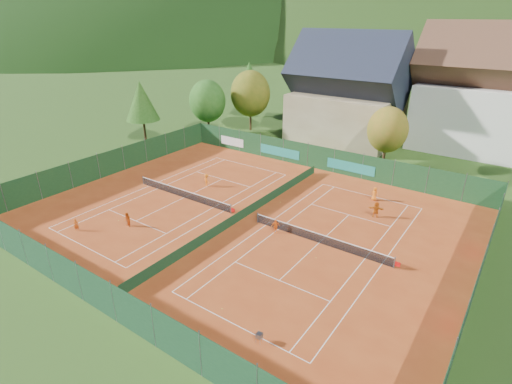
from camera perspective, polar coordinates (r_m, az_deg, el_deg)
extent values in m
plane|color=#284B17|center=(38.44, -1.72, -3.75)|extent=(600.00, 600.00, 0.00)
cube|color=#A53E18|center=(38.43, -1.72, -3.71)|extent=(40.00, 32.00, 0.01)
cube|color=white|center=(51.52, -0.96, 3.76)|extent=(10.97, 0.06, 0.00)
cube|color=white|center=(36.94, -23.35, -7.12)|extent=(10.97, 0.06, 0.00)
cube|color=white|center=(47.02, -15.02, 0.84)|extent=(0.06, 23.77, 0.00)
cube|color=white|center=(39.82, -4.63, -2.72)|extent=(0.06, 23.77, 0.00)
cube|color=white|center=(46.04, -13.90, 0.46)|extent=(0.06, 23.77, 0.00)
cube|color=white|center=(40.63, -6.12, -2.21)|extent=(0.06, 23.77, 0.00)
cube|color=white|center=(47.50, -4.85, 1.86)|extent=(8.23, 0.06, 0.00)
cube|color=white|center=(39.52, -16.77, -3.98)|extent=(8.23, 0.06, 0.00)
cube|color=white|center=(43.22, -10.26, -0.80)|extent=(0.06, 12.80, 0.00)
cube|color=white|center=(44.71, 15.88, -0.50)|extent=(10.97, 0.06, 0.00)
cube|color=white|center=(26.64, -3.27, -18.25)|extent=(10.97, 0.06, 0.00)
cube|color=white|center=(37.15, 1.40, -4.75)|extent=(0.06, 23.77, 0.00)
cube|color=white|center=(33.26, 17.54, -9.79)|extent=(0.06, 23.77, 0.00)
cube|color=white|center=(36.50, 3.20, -5.34)|extent=(0.06, 23.77, 0.00)
cube|color=white|center=(33.57, 15.32, -9.14)|extent=(0.06, 23.77, 0.00)
cube|color=white|center=(40.01, 13.13, -3.19)|extent=(8.23, 0.06, 0.00)
cube|color=white|center=(30.11, 3.34, -12.48)|extent=(8.23, 0.06, 0.00)
cube|color=white|center=(34.83, 8.98, -7.20)|extent=(0.06, 12.80, 0.00)
cylinder|color=#59595B|center=(47.50, -15.80, 1.64)|extent=(0.10, 0.10, 1.02)
cylinder|color=#59595B|center=(39.08, -3.61, -2.42)|extent=(0.10, 0.10, 1.02)
cube|color=black|center=(43.04, -10.30, -0.25)|extent=(12.80, 0.02, 0.86)
cube|color=white|center=(42.86, -10.34, 0.27)|extent=(12.80, 0.04, 0.06)
cube|color=red|center=(38.96, -3.32, -2.60)|extent=(0.40, 0.04, 0.40)
cylinder|color=#59595B|center=(37.36, 0.24, -3.69)|extent=(0.10, 0.10, 1.02)
cylinder|color=#59595B|center=(32.81, 19.17, -9.51)|extent=(0.10, 0.10, 1.02)
cube|color=black|center=(34.60, 9.03, -6.57)|extent=(12.80, 0.02, 0.86)
cube|color=white|center=(34.38, 9.07, -5.95)|extent=(12.80, 0.04, 0.06)
cube|color=red|center=(32.80, 19.58, -9.71)|extent=(0.40, 0.04, 0.40)
cube|color=#13361D|center=(38.20, -1.73, -3.06)|extent=(0.03, 28.80, 1.00)
cube|color=#163C1D|center=(50.49, 9.21, 4.81)|extent=(40.00, 0.04, 3.00)
cube|color=teal|center=(53.25, 3.37, 5.76)|extent=(6.00, 0.03, 1.20)
cube|color=teal|center=(49.05, 13.33, 3.50)|extent=(6.00, 0.03, 1.20)
cube|color=silver|center=(57.65, -3.44, 7.21)|extent=(4.00, 0.03, 1.20)
cube|color=#143920|center=(28.53, -21.89, -13.13)|extent=(40.00, 0.04, 3.00)
cube|color=#163C1C|center=(51.42, -19.96, 3.99)|extent=(0.04, 32.00, 3.00)
cube|color=#12341D|center=(31.72, 29.19, -10.60)|extent=(0.04, 32.00, 3.00)
cube|color=#B21414|center=(28.56, 27.80, -15.09)|extent=(0.03, 3.00, 1.20)
cube|color=#B21414|center=(37.12, 30.30, -6.32)|extent=(0.03, 3.00, 1.20)
cube|color=tan|center=(63.42, 12.64, 10.40)|extent=(15.00, 12.00, 7.00)
cube|color=#1E2333|center=(62.26, 13.20, 16.21)|extent=(16.20, 12.00, 12.00)
cube|color=silver|center=(64.69, 30.71, 8.80)|extent=(20.00, 11.00, 9.00)
cube|color=brown|center=(63.58, 32.12, 15.05)|extent=(21.60, 11.00, 11.00)
cylinder|color=#432718|center=(65.56, -6.78, 9.35)|extent=(0.36, 0.36, 2.80)
ellipsoid|color=#255E1A|center=(64.66, -6.96, 12.78)|extent=(5.72, 5.72, 6.58)
cylinder|color=#452F18|center=(67.60, -0.79, 10.12)|extent=(0.36, 0.36, 3.15)
ellipsoid|color=olive|center=(66.65, -0.81, 13.88)|extent=(6.44, 6.44, 7.40)
cylinder|color=#402516|center=(77.30, -0.93, 12.05)|extent=(0.36, 0.36, 3.50)
cone|color=#215518|center=(76.41, -0.95, 15.71)|extent=(5.60, 5.60, 6.50)
cylinder|color=#4A2C1A|center=(53.87, 17.81, 4.87)|extent=(0.36, 0.36, 2.45)
ellipsoid|color=olive|center=(52.88, 18.29, 8.45)|extent=(5.01, 5.01, 5.76)
cylinder|color=#432918|center=(64.41, -15.62, 8.53)|extent=(0.36, 0.36, 3.15)
cone|color=#245117|center=(63.41, -16.08, 12.44)|extent=(5.04, 5.04, 5.85)
ellipsoid|color=black|center=(309.39, -17.19, 13.13)|extent=(340.00, 340.00, 204.00)
cylinder|color=slate|center=(25.16, -0.02, -20.12)|extent=(0.02, 0.02, 0.80)
cylinder|color=slate|center=(25.04, 0.58, -20.39)|extent=(0.02, 0.02, 0.80)
cylinder|color=slate|center=(25.33, 0.39, -19.73)|extent=(0.02, 0.02, 0.80)
cylinder|color=slate|center=(25.21, 0.99, -20.00)|extent=(0.02, 0.02, 0.80)
cube|color=slate|center=(25.08, 0.49, -19.81)|extent=(0.34, 0.34, 0.30)
ellipsoid|color=#CCD833|center=(25.06, 0.49, -19.76)|extent=(0.28, 0.28, 0.16)
sphere|color=#CCD833|center=(40.07, -19.06, -3.87)|extent=(0.07, 0.07, 0.07)
sphere|color=#CCD833|center=(27.71, -4.88, -16.26)|extent=(0.07, 0.07, 0.07)
sphere|color=#CCD833|center=(41.56, 3.49, -1.45)|extent=(0.07, 0.07, 0.07)
sphere|color=#CCD833|center=(43.45, 0.86, -0.22)|extent=(0.07, 0.07, 0.07)
sphere|color=#CCD833|center=(32.83, 8.58, -9.25)|extent=(0.07, 0.07, 0.07)
imported|color=#D65313|center=(39.47, -24.32, -4.30)|extent=(0.50, 0.50, 1.17)
imported|color=#D15112|center=(38.43, -17.91, -3.80)|extent=(0.79, 0.67, 1.41)
imported|color=orange|center=(45.50, -7.08, 1.71)|extent=(1.07, 0.83, 1.46)
imported|color=orange|center=(35.65, 2.80, -4.90)|extent=(0.79, 0.77, 1.33)
imported|color=orange|center=(43.49, 16.58, -0.25)|extent=(0.75, 0.52, 1.46)
imported|color=#D16112|center=(39.94, 16.77, -2.41)|extent=(1.54, 0.90, 1.58)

